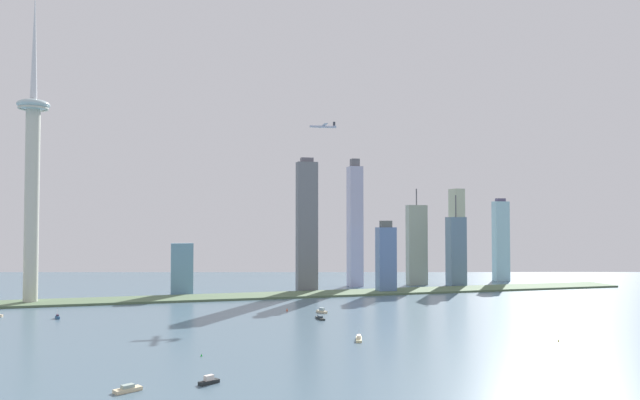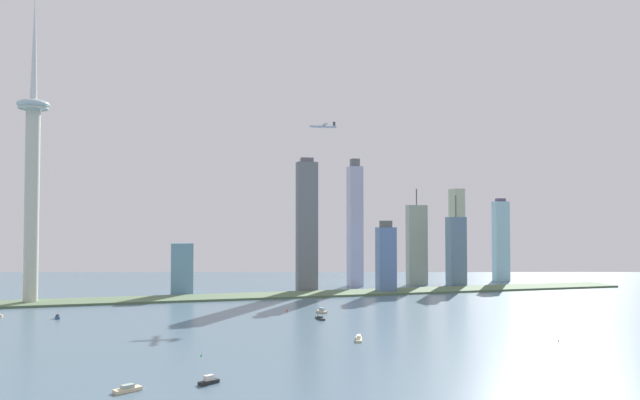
# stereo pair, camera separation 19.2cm
# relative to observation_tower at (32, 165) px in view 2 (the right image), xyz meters

# --- Properties ---
(waterfront_pier) EXTENTS (882.51, 51.32, 2.30)m
(waterfront_pier) POSITION_rel_observation_tower_xyz_m (263.05, -6.26, -143.40)
(waterfront_pier) COLOR #536B4B
(waterfront_pier) RESTS_ON ground
(observation_tower) EXTENTS (32.78, 32.78, 335.26)m
(observation_tower) POSITION_rel_observation_tower_xyz_m (0.00, 0.00, 0.00)
(observation_tower) COLOR beige
(observation_tower) RESTS_ON ground
(skyscraper_0) EXTENTS (13.84, 22.44, 130.11)m
(skyscraper_0) POSITION_rel_observation_tower_xyz_m (525.33, 64.60, -79.50)
(skyscraper_0) COLOR #B1BB9E
(skyscraper_0) RESTS_ON ground
(skyscraper_1) EXTENTS (22.06, 12.48, 118.44)m
(skyscraper_1) POSITION_rel_observation_tower_xyz_m (604.72, 82.60, -86.74)
(skyscraper_1) COLOR #94C2D3
(skyscraper_1) RESTS_ON ground
(skyscraper_3) EXTENTS (25.43, 14.79, 60.05)m
(skyscraper_3) POSITION_rel_observation_tower_xyz_m (155.26, 37.12, -114.53)
(skyscraper_3) COLOR #6391AC
(skyscraper_3) RESTS_ON ground
(skyscraper_4) EXTENTS (22.00, 15.44, 86.42)m
(skyscraper_4) POSITION_rel_observation_tower_xyz_m (393.94, -4.77, -103.81)
(skyscraper_4) COLOR #5978AC
(skyscraper_4) RESTS_ON ground
(skyscraper_5) EXTENTS (25.01, 14.49, 163.71)m
(skyscraper_5) POSITION_rel_observation_tower_xyz_m (303.81, 29.06, -64.41)
(skyscraper_5) COLOR slate
(skyscraper_5) RESTS_ON ground
(skyscraper_6) EXTENTS (17.78, 18.00, 168.51)m
(skyscraper_6) POSITION_rel_observation_tower_xyz_m (379.69, 70.94, -63.54)
(skyscraper_6) COLOR #A7A9C9
(skyscraper_6) RESTS_ON ground
(skyscraper_7) EXTENTS (22.33, 17.33, 119.99)m
(skyscraper_7) POSITION_rel_observation_tower_xyz_m (506.61, 31.73, -98.90)
(skyscraper_7) COLOR slate
(skyscraper_7) RESTS_ON ground
(skyscraper_8) EXTENTS (26.99, 12.12, 129.46)m
(skyscraper_8) POSITION_rel_observation_tower_xyz_m (464.94, 63.80, -90.77)
(skyscraper_8) COLOR #96A390
(skyscraper_8) RESTS_ON ground
(boat_0) EXTENTS (9.36, 17.26, 7.49)m
(boat_0) POSITION_rel_observation_tower_xyz_m (269.77, -269.23, -143.11)
(boat_0) COLOR beige
(boat_0) RESTS_ON ground
(boat_3) EXTENTS (11.90, 9.23, 4.57)m
(boat_3) POSITION_rel_observation_tower_xyz_m (156.03, -356.82, -142.91)
(boat_3) COLOR black
(boat_3) RESTS_ON ground
(boat_4) EXTENTS (5.29, 9.69, 8.69)m
(boat_4) POSITION_rel_observation_tower_xyz_m (43.15, -108.96, -143.12)
(boat_4) COLOR #28537E
(boat_4) RESTS_ON ground
(boat_5) EXTENTS (4.85, 16.21, 3.11)m
(boat_5) POSITION_rel_observation_tower_xyz_m (266.81, -171.98, -143.42)
(boat_5) COLOR black
(boat_5) RESTS_ON ground
(boat_6) EXTENTS (8.47, 12.61, 4.72)m
(boat_6) POSITION_rel_observation_tower_xyz_m (277.72, -137.41, -142.85)
(boat_6) COLOR beige
(boat_6) RESTS_ON ground
(boat_7) EXTENTS (14.81, 11.45, 3.59)m
(boat_7) POSITION_rel_observation_tower_xyz_m (115.04, -360.83, -143.22)
(boat_7) COLOR beige
(boat_7) RESTS_ON ground
(channel_buoy_0) EXTENTS (1.49, 1.49, 2.97)m
(channel_buoy_0) POSITION_rel_observation_tower_xyz_m (248.64, -117.18, -143.06)
(channel_buoy_0) COLOR #E54C19
(channel_buoy_0) RESTS_ON ground
(channel_buoy_1) EXTENTS (1.22, 1.22, 1.73)m
(channel_buoy_1) POSITION_rel_observation_tower_xyz_m (156.46, -290.71, -143.69)
(channel_buoy_1) COLOR green
(channel_buoy_1) RESTS_ON ground
(channel_buoy_2) EXTENTS (1.14, 1.14, 1.98)m
(channel_buoy_2) POSITION_rel_observation_tower_xyz_m (407.01, -309.60, -143.56)
(channel_buoy_2) COLOR yellow
(channel_buoy_2) RESTS_ON ground
(airplane) EXTENTS (34.18, 37.17, 8.02)m
(airplane) POSITION_rel_observation_tower_xyz_m (326.39, 35.48, 59.99)
(airplane) COLOR silver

